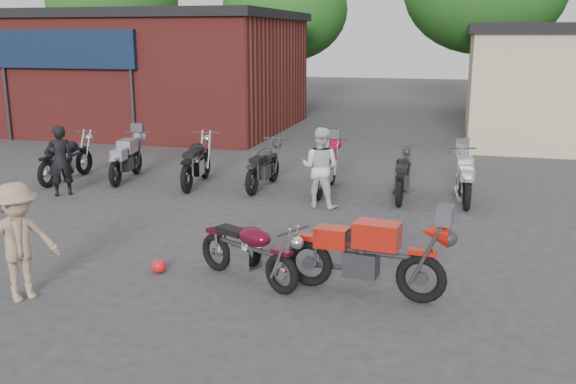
% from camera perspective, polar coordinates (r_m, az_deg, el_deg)
% --- Properties ---
extents(ground, '(90.00, 90.00, 0.00)m').
position_cam_1_polar(ground, '(9.54, -5.58, -7.37)').
color(ground, '#323335').
extents(brick_building, '(12.00, 8.00, 4.00)m').
position_cam_1_polar(brick_building, '(25.46, -13.97, 10.17)').
color(brick_building, maroon).
rests_on(brick_building, ground).
extents(tree_0, '(6.56, 6.56, 8.20)m').
position_cam_1_polar(tree_0, '(34.85, -15.19, 14.43)').
color(tree_0, '#134914').
rests_on(tree_0, ground).
extents(tree_1, '(5.92, 5.92, 7.40)m').
position_cam_1_polar(tree_1, '(31.41, -0.27, 14.28)').
color(tree_1, '#134914').
rests_on(tree_1, ground).
extents(tree_2, '(7.04, 7.04, 8.80)m').
position_cam_1_polar(tree_2, '(30.36, 16.98, 15.05)').
color(tree_2, '#134914').
rests_on(tree_2, ground).
extents(vintage_motorcycle, '(1.91, 1.39, 1.06)m').
position_cam_1_polar(vintage_motorcycle, '(9.07, -3.48, -4.89)').
color(vintage_motorcycle, '#4A0918').
rests_on(vintage_motorcycle, ground).
extents(sportbike, '(2.22, 0.97, 1.24)m').
position_cam_1_polar(sportbike, '(8.67, 7.05, -5.24)').
color(sportbike, red).
rests_on(sportbike, ground).
extents(helmet, '(0.27, 0.27, 0.21)m').
position_cam_1_polar(helmet, '(9.75, -11.41, -6.46)').
color(helmet, red).
rests_on(helmet, ground).
extents(person_dark, '(0.67, 0.66, 1.55)m').
position_cam_1_polar(person_dark, '(14.80, -19.59, 2.64)').
color(person_dark, black).
rests_on(person_dark, ground).
extents(person_light, '(0.88, 0.74, 1.64)m').
position_cam_1_polar(person_light, '(13.02, 2.89, 2.19)').
color(person_light, silver).
rests_on(person_light, ground).
extents(person_tan, '(1.07, 1.18, 1.59)m').
position_cam_1_polar(person_tan, '(9.13, -22.82, -4.11)').
color(person_tan, '#9B7E60').
rests_on(person_tan, ground).
extents(row_bike_0, '(0.72, 2.07, 1.19)m').
position_cam_1_polar(row_bike_0, '(16.32, -19.08, 3.02)').
color(row_bike_0, black).
rests_on(row_bike_0, ground).
extents(row_bike_1, '(0.97, 2.09, 1.17)m').
position_cam_1_polar(row_bike_1, '(15.99, -14.19, 3.10)').
color(row_bike_1, gray).
rests_on(row_bike_1, ground).
extents(row_bike_2, '(0.96, 2.21, 1.24)m').
position_cam_1_polar(row_bike_2, '(15.11, -8.15, 2.92)').
color(row_bike_2, black).
rests_on(row_bike_2, ground).
extents(row_bike_3, '(0.75, 2.01, 1.15)m').
position_cam_1_polar(row_bike_3, '(14.66, -2.18, 2.54)').
color(row_bike_3, '#272729').
rests_on(row_bike_3, ground).
extents(row_bike_4, '(0.69, 2.06, 1.19)m').
position_cam_1_polar(row_bike_4, '(14.32, 3.37, 2.34)').
color(row_bike_4, red).
rests_on(row_bike_4, ground).
extents(row_bike_5, '(0.65, 1.96, 1.13)m').
position_cam_1_polar(row_bike_5, '(13.95, 10.18, 1.71)').
color(row_bike_5, black).
rests_on(row_bike_5, ground).
extents(row_bike_6, '(0.80, 1.99, 1.13)m').
position_cam_1_polar(row_bike_6, '(13.95, 15.40, 1.42)').
color(row_bike_6, gray).
rests_on(row_bike_6, ground).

